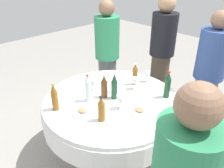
% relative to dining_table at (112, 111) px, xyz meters
% --- Properties ---
extents(ground_plane, '(10.00, 10.00, 0.00)m').
position_rel_dining_table_xyz_m(ground_plane, '(0.00, 0.00, -0.59)').
color(ground_plane, gray).
extents(dining_table, '(1.48, 1.48, 0.74)m').
position_rel_dining_table_xyz_m(dining_table, '(0.00, 0.00, 0.00)').
color(dining_table, white).
rests_on(dining_table, ground_plane).
extents(bottle_dark_green_left, '(0.07, 0.07, 0.30)m').
position_rel_dining_table_xyz_m(bottle_dark_green_left, '(0.00, -0.03, 0.29)').
color(bottle_dark_green_left, '#194728').
rests_on(bottle_dark_green_left, dining_table).
extents(bottle_amber_near, '(0.07, 0.07, 0.25)m').
position_rel_dining_table_xyz_m(bottle_amber_near, '(-0.19, 0.31, 0.26)').
color(bottle_amber_near, '#8C5619').
rests_on(bottle_amber_near, dining_table).
extents(bottle_amber_right, '(0.06, 0.06, 0.29)m').
position_rel_dining_table_xyz_m(bottle_amber_right, '(0.25, 0.53, 0.28)').
color(bottle_amber_right, '#8C5619').
rests_on(bottle_amber_right, dining_table).
extents(bottle_amber_rear, '(0.06, 0.06, 0.27)m').
position_rel_dining_table_xyz_m(bottle_amber_rear, '(0.06, -0.43, 0.27)').
color(bottle_amber_rear, '#8C5619').
rests_on(bottle_amber_rear, dining_table).
extents(bottle_clear_east, '(0.06, 0.06, 0.30)m').
position_rel_dining_table_xyz_m(bottle_clear_east, '(0.15, 0.19, 0.29)').
color(bottle_clear_east, silver).
rests_on(bottle_clear_east, dining_table).
extents(bottle_dark_green_north, '(0.06, 0.06, 0.30)m').
position_rel_dining_table_xyz_m(bottle_dark_green_north, '(-0.37, -0.46, 0.29)').
color(bottle_dark_green_north, '#194728').
rests_on(bottle_dark_green_north, dining_table).
extents(bottle_brown_outer, '(0.07, 0.07, 0.27)m').
position_rel_dining_table_xyz_m(bottle_brown_outer, '(0.09, 0.02, 0.27)').
color(bottle_brown_outer, '#593314').
rests_on(bottle_brown_outer, dining_table).
extents(wine_glass_rear, '(0.07, 0.07, 0.13)m').
position_rel_dining_table_xyz_m(wine_glass_rear, '(0.29, 0.02, 0.24)').
color(wine_glass_rear, white).
rests_on(wine_glass_rear, dining_table).
extents(wine_glass_east, '(0.06, 0.06, 0.14)m').
position_rel_dining_table_xyz_m(wine_glass_east, '(0.29, -0.23, 0.24)').
color(wine_glass_east, white).
rests_on(wine_glass_east, dining_table).
extents(wine_glass_north, '(0.07, 0.07, 0.15)m').
position_rel_dining_table_xyz_m(wine_glass_north, '(-0.02, -0.34, 0.25)').
color(wine_glass_north, white).
rests_on(wine_glass_north, dining_table).
extents(wine_glass_outer, '(0.07, 0.07, 0.15)m').
position_rel_dining_table_xyz_m(wine_glass_outer, '(-0.18, 0.06, 0.25)').
color(wine_glass_outer, white).
rests_on(wine_glass_outer, dining_table).
extents(wine_glass_west, '(0.06, 0.06, 0.13)m').
position_rel_dining_table_xyz_m(wine_glass_west, '(-0.00, -0.58, 0.24)').
color(wine_glass_west, white).
rests_on(wine_glass_west, dining_table).
extents(plate_west, '(0.21, 0.21, 0.04)m').
position_rel_dining_table_xyz_m(plate_west, '(-0.35, -0.04, 0.16)').
color(plate_west, white).
rests_on(plate_west, dining_table).
extents(plate_south, '(0.20, 0.20, 0.04)m').
position_rel_dining_table_xyz_m(plate_south, '(0.02, 0.37, 0.16)').
color(plate_south, white).
rests_on(plate_south, dining_table).
extents(spoon_near, '(0.18, 0.03, 0.00)m').
position_rel_dining_table_xyz_m(spoon_near, '(0.38, -0.46, 0.15)').
color(spoon_near, silver).
rests_on(spoon_near, dining_table).
extents(knife_right, '(0.13, 0.15, 0.00)m').
position_rel_dining_table_xyz_m(knife_right, '(0.43, 0.32, 0.15)').
color(knife_right, silver).
rests_on(knife_right, dining_table).
extents(knife_rear, '(0.17, 0.08, 0.00)m').
position_rel_dining_table_xyz_m(knife_rear, '(0.51, 0.03, 0.15)').
color(knife_rear, silver).
rests_on(knife_rear, dining_table).
extents(folded_napkin, '(0.16, 0.16, 0.02)m').
position_rel_dining_table_xyz_m(folded_napkin, '(0.18, -0.12, 0.16)').
color(folded_napkin, white).
rests_on(folded_napkin, dining_table).
extents(person_left, '(0.34, 0.34, 1.67)m').
position_rel_dining_table_xyz_m(person_left, '(0.22, -1.16, 0.28)').
color(person_left, '#4C3F33').
rests_on(person_left, ground_plane).
extents(person_near, '(0.34, 0.34, 1.59)m').
position_rel_dining_table_xyz_m(person_near, '(-0.53, -1.05, 0.24)').
color(person_near, slate).
rests_on(person_near, ground_plane).
extents(person_rear, '(0.34, 0.34, 1.60)m').
position_rel_dining_table_xyz_m(person_rear, '(0.78, -0.64, 0.24)').
color(person_rear, slate).
rests_on(person_rear, ground_plane).
extents(chair_north, '(0.52, 0.52, 0.87)m').
position_rel_dining_table_xyz_m(chair_north, '(-0.94, -0.37, -0.08)').
color(chair_north, '#2D2D33').
rests_on(chair_north, ground_plane).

